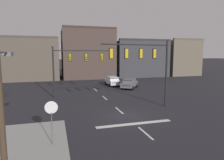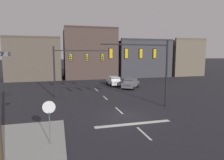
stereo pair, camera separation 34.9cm
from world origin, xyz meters
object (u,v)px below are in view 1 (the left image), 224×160
at_px(car_lot_nearside, 112,81).
at_px(car_lot_middle, 129,83).
at_px(signal_mast_near_side, 146,60).
at_px(stop_sign, 51,112).
at_px(signal_mast_far_side, 73,62).

height_order(car_lot_nearside, car_lot_middle, same).
relative_size(signal_mast_near_side, car_lot_middle, 1.58).
xyz_separation_m(signal_mast_near_side, stop_sign, (-9.14, -6.31, -2.86)).
bearing_deg(car_lot_middle, signal_mast_near_side, -103.42).
bearing_deg(car_lot_middle, stop_sign, -123.40).
bearing_deg(signal_mast_near_side, signal_mast_far_side, 129.98).
distance_m(signal_mast_far_side, car_lot_nearside, 11.33).
bearing_deg(stop_sign, signal_mast_near_side, 34.59).
distance_m(signal_mast_near_side, car_lot_middle, 12.87).
distance_m(signal_mast_far_side, stop_sign, 14.55).
bearing_deg(signal_mast_far_side, car_lot_middle, 23.37).
bearing_deg(car_lot_middle, signal_mast_far_side, -156.63).
bearing_deg(signal_mast_far_side, car_lot_nearside, 45.41).
xyz_separation_m(signal_mast_near_side, car_lot_middle, (2.83, 11.85, -4.15)).
bearing_deg(stop_sign, car_lot_nearside, 65.03).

